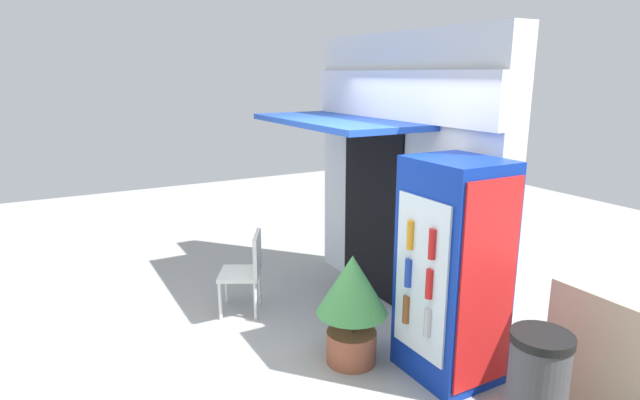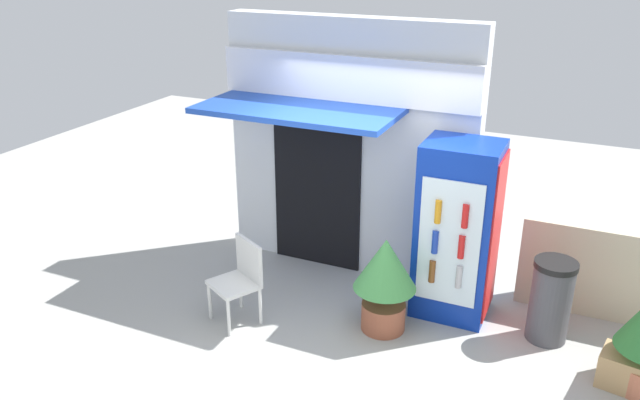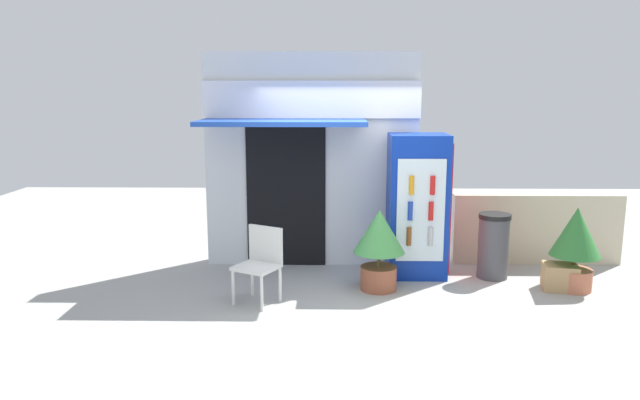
# 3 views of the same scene
# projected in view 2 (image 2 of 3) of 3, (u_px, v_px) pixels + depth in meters

# --- Properties ---
(ground) EXTENTS (16.00, 16.00, 0.00)m
(ground) POSITION_uv_depth(u_px,v_px,m) (340.00, 337.00, 6.41)
(ground) COLOR #A3A39E
(storefront_building) EXTENTS (2.95, 1.29, 2.95)m
(storefront_building) POSITION_uv_depth(u_px,v_px,m) (347.00, 145.00, 7.29)
(storefront_building) COLOR silver
(storefront_building) RESTS_ON ground
(drink_cooler) EXTENTS (0.78, 0.71, 1.89)m
(drink_cooler) POSITION_uv_depth(u_px,v_px,m) (457.00, 231.00, 6.52)
(drink_cooler) COLOR #0C2D9E
(drink_cooler) RESTS_ON ground
(plastic_chair) EXTENTS (0.60, 0.59, 0.88)m
(plastic_chair) POSITION_uv_depth(u_px,v_px,m) (240.00, 276.00, 6.54)
(plastic_chair) COLOR silver
(plastic_chair) RESTS_ON ground
(potted_plant_near_shop) EXTENTS (0.64, 0.64, 1.01)m
(potted_plant_near_shop) POSITION_uv_depth(u_px,v_px,m) (385.00, 275.00, 6.33)
(potted_plant_near_shop) COLOR #995138
(potted_plant_near_shop) RESTS_ON ground
(trash_bin) EXTENTS (0.42, 0.42, 0.86)m
(trash_bin) POSITION_uv_depth(u_px,v_px,m) (551.00, 300.00, 6.24)
(trash_bin) COLOR #47474C
(trash_bin) RESTS_ON ground
(stone_boundary_wall) EXTENTS (2.38, 0.23, 1.00)m
(stone_boundary_wall) POSITION_uv_depth(u_px,v_px,m) (640.00, 279.00, 6.51)
(stone_boundary_wall) COLOR beige
(stone_boundary_wall) RESTS_ON ground
(cardboard_box) EXTENTS (0.46, 0.41, 0.33)m
(cardboard_box) POSITION_uv_depth(u_px,v_px,m) (624.00, 370.00, 5.67)
(cardboard_box) COLOR tan
(cardboard_box) RESTS_ON ground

